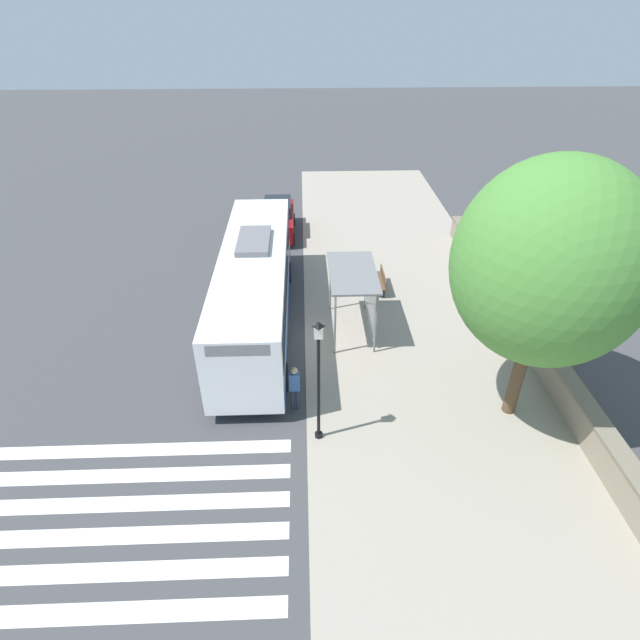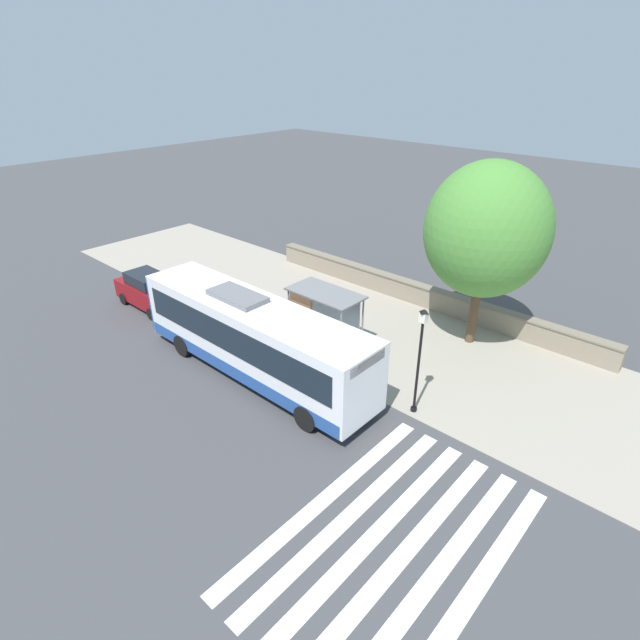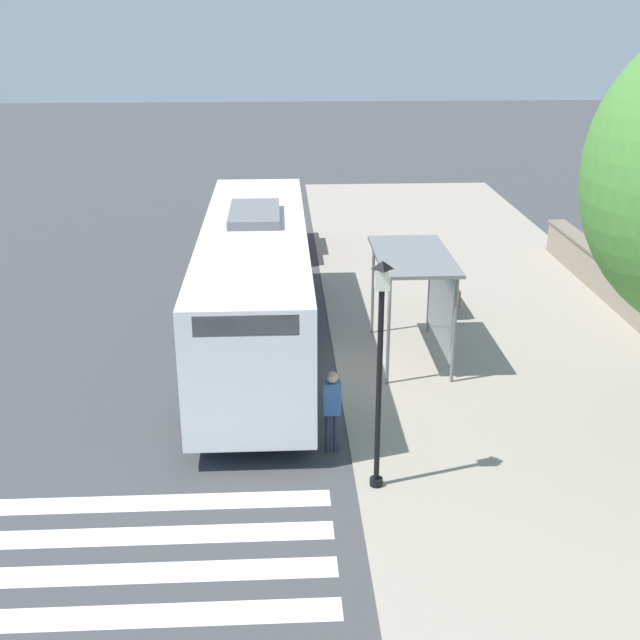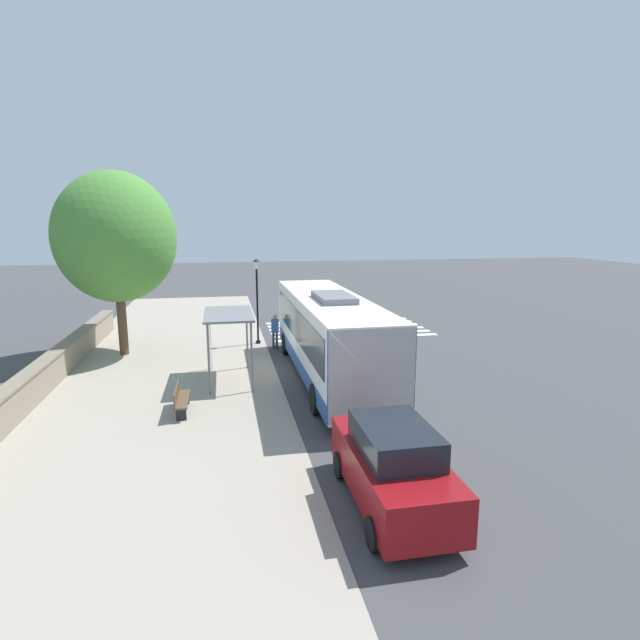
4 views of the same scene
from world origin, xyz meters
TOP-DOWN VIEW (x-y plane):
  - ground_plane at (0.00, 0.00)m, footprint 120.00×120.00m
  - sidewalk_plaza at (-4.50, 0.00)m, footprint 9.00×44.00m
  - crosswalk_stripes at (5.00, 7.63)m, footprint 9.00×5.25m
  - stone_wall at (-8.55, 0.00)m, footprint 0.60×20.00m
  - bus at (1.94, -1.45)m, footprint 2.65×11.54m
  - bus_shelter at (-2.05, -0.92)m, footprint 1.81×3.44m
  - pedestrian at (0.36, 3.61)m, footprint 0.34×0.23m
  - bench at (-3.52, -4.09)m, footprint 0.40×1.79m
  - street_lamp_near at (-0.37, 4.91)m, footprint 0.28×0.28m
  - shade_tree at (-6.66, 3.97)m, footprint 5.30×5.30m
  - parked_car_behind_bus at (1.38, -10.55)m, footprint 1.85×4.25m

SIDE VIEW (x-z plane):
  - ground_plane at x=0.00m, z-range 0.00..0.00m
  - crosswalk_stripes at x=5.00m, z-range 0.00..0.01m
  - sidewalk_plaza at x=-4.50m, z-range 0.00..0.02m
  - bench at x=-3.52m, z-range 0.04..0.92m
  - stone_wall at x=-8.55m, z-range 0.01..1.16m
  - parked_car_behind_bus at x=1.38m, z-range -0.02..1.86m
  - pedestrian at x=0.36m, z-range 0.15..1.87m
  - bus at x=1.94m, z-range 0.07..3.54m
  - bus_shelter at x=-2.05m, z-range 0.89..3.56m
  - street_lamp_near at x=-0.37m, z-range 0.40..4.71m
  - shade_tree at x=-6.66m, z-range 1.24..9.58m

